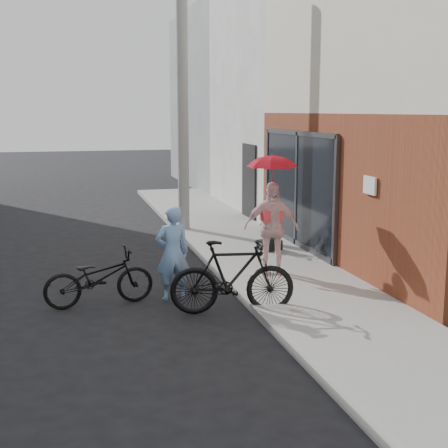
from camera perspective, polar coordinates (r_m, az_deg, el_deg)
name	(u,v)px	position (r m, az deg, el deg)	size (l,w,h in m)	color
ground	(189,308)	(9.90, -3.26, -7.66)	(80.00, 80.00, 0.00)	black
sidewalk	(273,266)	(12.28, 4.53, -3.82)	(2.20, 24.00, 0.12)	gray
curb	(216,269)	(11.96, -0.74, -4.18)	(0.12, 24.00, 0.12)	#9E9E99
plaster_building	(356,96)	(20.36, 11.96, 11.37)	(8.00, 6.00, 7.00)	white
east_building_far	(280,100)	(26.81, 5.17, 11.25)	(8.00, 8.00, 7.00)	gray
utility_pole	(183,92)	(15.52, -3.81, 11.95)	(0.28, 0.28, 7.00)	#9E9E99
officer	(173,253)	(10.16, -4.73, -2.66)	(0.57, 0.37, 1.56)	#7FACE1
bike_left	(99,278)	(10.08, -11.37, -4.84)	(0.60, 1.73, 0.91)	black
bike_right	(232,277)	(9.48, 0.77, -4.86)	(0.54, 1.90, 1.14)	black
kimono_woman	(271,228)	(11.35, 4.34, -0.34)	(0.98, 0.41, 1.68)	#F6CECE
parasol	(272,160)	(11.19, 4.43, 5.81)	(0.86, 0.86, 0.76)	red
planter	(270,245)	(13.37, 4.18, -1.92)	(0.40, 0.40, 0.21)	black
potted_plant	(270,228)	(13.30, 4.20, -0.35)	(0.48, 0.42, 0.53)	#28652A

